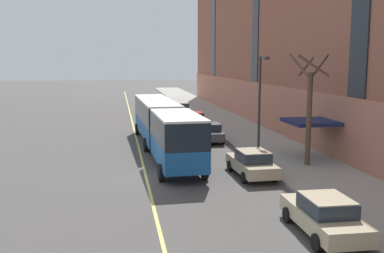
{
  "coord_description": "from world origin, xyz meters",
  "views": [
    {
      "loc": [
        -2.23,
        -25.18,
        6.67
      ],
      "look_at": [
        3.16,
        7.31,
        1.8
      ],
      "focal_mm": 42.0,
      "sensor_mm": 36.0,
      "label": 1
    }
  ],
  "objects_px": {
    "parked_car_red_4": "(194,120)",
    "street_tree_mid_block": "(309,108)",
    "city_bus": "(163,124)",
    "street_lamp": "(261,96)",
    "parked_car_champagne_0": "(324,215)",
    "parked_car_darkgray_3": "(210,132)",
    "parked_car_champagne_2": "(252,163)",
    "parked_car_champagne_5": "(182,109)"
  },
  "relations": [
    {
      "from": "city_bus",
      "to": "parked_car_champagne_0",
      "type": "height_order",
      "value": "city_bus"
    },
    {
      "from": "parked_car_champagne_0",
      "to": "parked_car_champagne_5",
      "type": "height_order",
      "value": "same"
    },
    {
      "from": "city_bus",
      "to": "street_tree_mid_block",
      "type": "xyz_separation_m",
      "value": [
        8.45,
        -6.44,
        1.7
      ]
    },
    {
      "from": "parked_car_darkgray_3",
      "to": "parked_car_champagne_5",
      "type": "height_order",
      "value": "same"
    },
    {
      "from": "parked_car_champagne_0",
      "to": "street_lamp",
      "type": "bearing_deg",
      "value": 82.76
    },
    {
      "from": "parked_car_red_4",
      "to": "street_lamp",
      "type": "height_order",
      "value": "street_lamp"
    },
    {
      "from": "street_tree_mid_block",
      "to": "city_bus",
      "type": "bearing_deg",
      "value": 142.71
    },
    {
      "from": "city_bus",
      "to": "parked_car_champagne_5",
      "type": "bearing_deg",
      "value": 78.29
    },
    {
      "from": "parked_car_champagne_2",
      "to": "street_tree_mid_block",
      "type": "bearing_deg",
      "value": 21.52
    },
    {
      "from": "parked_car_red_4",
      "to": "parked_car_champagne_5",
      "type": "relative_size",
      "value": 1.05
    },
    {
      "from": "parked_car_champagne_2",
      "to": "parked_car_darkgray_3",
      "type": "distance_m",
      "value": 11.42
    },
    {
      "from": "parked_car_champagne_2",
      "to": "parked_car_red_4",
      "type": "bearing_deg",
      "value": 90.16
    },
    {
      "from": "parked_car_champagne_0",
      "to": "parked_car_red_4",
      "type": "distance_m",
      "value": 28.38
    },
    {
      "from": "parked_car_champagne_0",
      "to": "parked_car_champagne_2",
      "type": "relative_size",
      "value": 1.02
    },
    {
      "from": "parked_car_red_4",
      "to": "street_lamp",
      "type": "bearing_deg",
      "value": -82.96
    },
    {
      "from": "city_bus",
      "to": "street_lamp",
      "type": "relative_size",
      "value": 2.87
    },
    {
      "from": "city_bus",
      "to": "parked_car_champagne_0",
      "type": "distance_m",
      "value": 17.62
    },
    {
      "from": "parked_car_champagne_5",
      "to": "street_lamp",
      "type": "xyz_separation_m",
      "value": [
        1.69,
        -25.46,
        3.54
      ]
    },
    {
      "from": "street_lamp",
      "to": "parked_car_red_4",
      "type": "bearing_deg",
      "value": 97.04
    },
    {
      "from": "city_bus",
      "to": "parked_car_champagne_2",
      "type": "distance_m",
      "value": 9.24
    },
    {
      "from": "parked_car_champagne_2",
      "to": "parked_car_darkgray_3",
      "type": "bearing_deg",
      "value": 90.59
    },
    {
      "from": "parked_car_red_4",
      "to": "street_tree_mid_block",
      "type": "relative_size",
      "value": 0.68
    },
    {
      "from": "parked_car_champagne_0",
      "to": "parked_car_darkgray_3",
      "type": "bearing_deg",
      "value": 90.75
    },
    {
      "from": "parked_car_champagne_5",
      "to": "street_lamp",
      "type": "bearing_deg",
      "value": -86.19
    },
    {
      "from": "city_bus",
      "to": "street_lamp",
      "type": "distance_m",
      "value": 7.6
    },
    {
      "from": "parked_car_champagne_2",
      "to": "street_lamp",
      "type": "xyz_separation_m",
      "value": [
        1.82,
        4.25,
        3.54
      ]
    },
    {
      "from": "parked_car_champagne_5",
      "to": "street_lamp",
      "type": "height_order",
      "value": "street_lamp"
    },
    {
      "from": "parked_car_champagne_0",
      "to": "parked_car_champagne_2",
      "type": "distance_m",
      "value": 8.94
    },
    {
      "from": "parked_car_darkgray_3",
      "to": "street_lamp",
      "type": "bearing_deg",
      "value": -74.87
    },
    {
      "from": "parked_car_champagne_5",
      "to": "street_lamp",
      "type": "relative_size",
      "value": 0.66
    },
    {
      "from": "city_bus",
      "to": "street_tree_mid_block",
      "type": "distance_m",
      "value": 10.76
    },
    {
      "from": "city_bus",
      "to": "street_tree_mid_block",
      "type": "relative_size",
      "value": 2.82
    },
    {
      "from": "parked_car_champagne_2",
      "to": "parked_car_champagne_5",
      "type": "distance_m",
      "value": 29.71
    },
    {
      "from": "parked_car_champagne_2",
      "to": "parked_car_darkgray_3",
      "type": "relative_size",
      "value": 1.03
    },
    {
      "from": "street_tree_mid_block",
      "to": "parked_car_champagne_5",
      "type": "bearing_deg",
      "value": 98.02
    },
    {
      "from": "city_bus",
      "to": "parked_car_champagne_2",
      "type": "bearing_deg",
      "value": -61.53
    },
    {
      "from": "street_lamp",
      "to": "parked_car_champagne_5",
      "type": "bearing_deg",
      "value": 93.81
    },
    {
      "from": "city_bus",
      "to": "parked_car_darkgray_3",
      "type": "distance_m",
      "value": 5.57
    },
    {
      "from": "parked_car_champagne_0",
      "to": "city_bus",
      "type": "bearing_deg",
      "value": 104.87
    },
    {
      "from": "parked_car_champagne_2",
      "to": "street_lamp",
      "type": "distance_m",
      "value": 5.82
    },
    {
      "from": "parked_car_red_4",
      "to": "street_tree_mid_block",
      "type": "bearing_deg",
      "value": -76.92
    },
    {
      "from": "city_bus",
      "to": "parked_car_champagne_5",
      "type": "relative_size",
      "value": 4.33
    }
  ]
}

